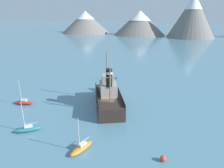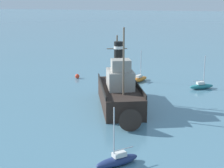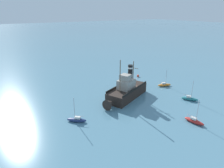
{
  "view_description": "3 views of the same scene",
  "coord_description": "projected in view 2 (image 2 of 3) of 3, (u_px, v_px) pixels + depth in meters",
  "views": [
    {
      "loc": [
        9.63,
        -31.0,
        17.01
      ],
      "look_at": [
        -0.95,
        5.31,
        3.27
      ],
      "focal_mm": 32.0,
      "sensor_mm": 36.0,
      "label": 1
    },
    {
      "loc": [
        -11.36,
        40.44,
        13.07
      ],
      "look_at": [
        0.52,
        1.27,
        2.63
      ],
      "focal_mm": 55.0,
      "sensor_mm": 36.0,
      "label": 2
    },
    {
      "loc": [
        -35.94,
        28.48,
        20.02
      ],
      "look_at": [
        2.07,
        4.27,
        3.1
      ],
      "focal_mm": 32.0,
      "sensor_mm": 36.0,
      "label": 3
    }
  ],
  "objects": [
    {
      "name": "ground_plane",
      "position": [
        119.0,
        102.0,
        43.93
      ],
      "size": [
        600.0,
        600.0,
        0.0
      ],
      "primitive_type": "plane",
      "color": "teal"
    },
    {
      "name": "sailboat_teal",
      "position": [
        201.0,
        86.0,
        50.06
      ],
      "size": [
        3.76,
        3.04,
        4.9
      ],
      "color": "#23757A",
      "rests_on": "ground"
    },
    {
      "name": "sailboat_navy",
      "position": [
        117.0,
        160.0,
        27.33
      ],
      "size": [
        3.37,
        3.55,
        4.9
      ],
      "color": "navy",
      "rests_on": "ground"
    },
    {
      "name": "old_tugboat",
      "position": [
        120.0,
        93.0,
        41.22
      ],
      "size": [
        8.74,
        14.57,
        9.9
      ],
      "color": "#2D231E",
      "rests_on": "ground"
    },
    {
      "name": "sailboat_orange",
      "position": [
        140.0,
        79.0,
        54.43
      ],
      "size": [
        2.39,
        3.94,
        4.9
      ],
      "color": "orange",
      "rests_on": "ground"
    },
    {
      "name": "mooring_buoy",
      "position": [
        77.0,
        76.0,
        56.47
      ],
      "size": [
        0.74,
        0.74,
        0.74
      ],
      "primitive_type": "sphere",
      "color": "red",
      "rests_on": "ground"
    }
  ]
}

